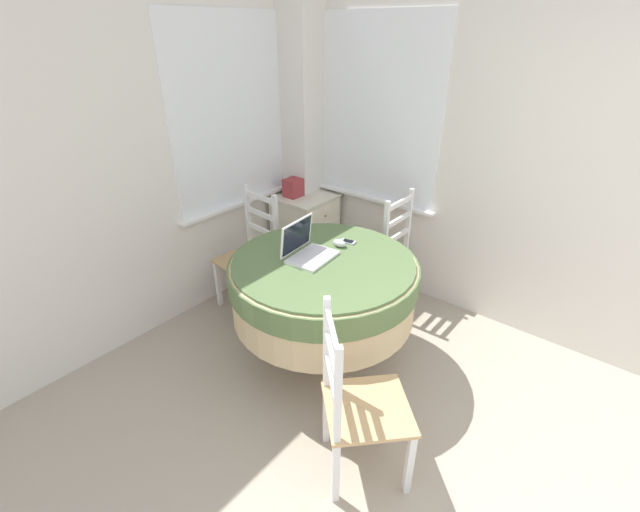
{
  "coord_description": "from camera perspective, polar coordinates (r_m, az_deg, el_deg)",
  "views": [
    {
      "loc": [
        -1.03,
        0.37,
        2.08
      ],
      "look_at": [
        0.97,
        2.01,
        0.69
      ],
      "focal_mm": 24.0,
      "sensor_mm": 36.0,
      "label": 1
    }
  ],
  "objects": [
    {
      "name": "dining_chair_camera_near",
      "position": [
        2.22,
        5.06,
        -19.15
      ],
      "size": [
        0.58,
        0.58,
        0.97
      ],
      "color": "tan",
      "rests_on": "ground_plane"
    },
    {
      "name": "corner_cabinet",
      "position": [
        4.06,
        -1.94,
        3.24
      ],
      "size": [
        0.5,
        0.5,
        0.73
      ],
      "color": "silver",
      "rests_on": "ground_plane"
    },
    {
      "name": "dining_chair_near_back_window",
      "position": [
        3.51,
        -9.17,
        0.13
      ],
      "size": [
        0.44,
        0.43,
        0.97
      ],
      "color": "tan",
      "rests_on": "ground_plane"
    },
    {
      "name": "corner_room_shell",
      "position": [
        2.81,
        3.49,
        11.66
      ],
      "size": [
        4.27,
        4.94,
        2.55
      ],
      "color": "silver",
      "rests_on": "ground_plane"
    },
    {
      "name": "laptop",
      "position": [
        2.73,
        -1.76,
        0.86
      ],
      "size": [
        0.33,
        0.28,
        0.24
      ],
      "color": "white",
      "rests_on": "round_dining_table"
    },
    {
      "name": "cell_phone",
      "position": [
        2.94,
        3.76,
        1.93
      ],
      "size": [
        0.08,
        0.11,
        0.01
      ],
      "color": "#B2B7BC",
      "rests_on": "round_dining_table"
    },
    {
      "name": "storage_box",
      "position": [
        3.9,
        -3.25,
        9.21
      ],
      "size": [
        0.22,
        0.13,
        0.16
      ],
      "color": "#9E3338",
      "rests_on": "corner_cabinet"
    },
    {
      "name": "dining_chair_near_right_window",
      "position": [
        3.55,
        8.12,
        0.59
      ],
      "size": [
        0.41,
        0.42,
        0.97
      ],
      "color": "tan",
      "rests_on": "ground_plane"
    },
    {
      "name": "round_dining_table",
      "position": [
        2.79,
        0.44,
        -3.71
      ],
      "size": [
        1.22,
        1.22,
        0.78
      ],
      "color": "#4C3D2D",
      "rests_on": "ground_plane"
    },
    {
      "name": "computer_mouse",
      "position": [
        2.87,
        2.6,
        1.74
      ],
      "size": [
        0.06,
        0.1,
        0.05
      ],
      "color": "silver",
      "rests_on": "round_dining_table"
    }
  ]
}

